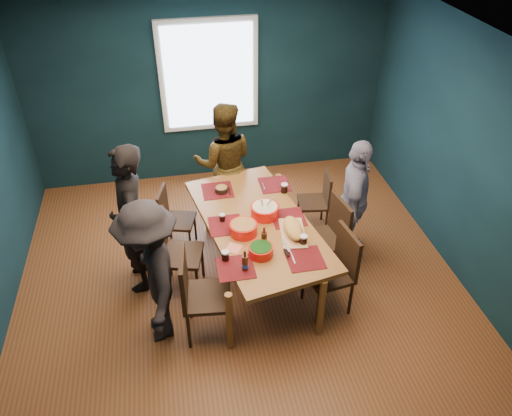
{
  "coord_description": "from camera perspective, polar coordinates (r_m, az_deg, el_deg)",
  "views": [
    {
      "loc": [
        -0.62,
        -4.08,
        4.08
      ],
      "look_at": [
        0.2,
        0.12,
        0.98
      ],
      "focal_mm": 35.0,
      "sensor_mm": 36.0,
      "label": 1
    }
  ],
  "objects": [
    {
      "name": "beer_bottle_b",
      "position": [
        5.02,
        0.93,
        -3.54
      ],
      "size": [
        0.06,
        0.06,
        0.23
      ],
      "color": "#40190B",
      "rests_on": "dining_table"
    },
    {
      "name": "small_bowl",
      "position": [
        5.85,
        -3.97,
        2.16
      ],
      "size": [
        0.16,
        0.16,
        0.07
      ],
      "color": "black",
      "rests_on": "dining_table"
    },
    {
      "name": "cola_glass_a",
      "position": [
        4.89,
        -3.53,
        -5.43
      ],
      "size": [
        0.08,
        0.08,
        0.11
      ],
      "color": "black",
      "rests_on": "dining_table"
    },
    {
      "name": "beer_bottle_a",
      "position": [
        4.75,
        -1.27,
        -6.31
      ],
      "size": [
        0.07,
        0.07,
        0.24
      ],
      "color": "#40190B",
      "rests_on": "dining_table"
    },
    {
      "name": "bowl_salad",
      "position": [
        5.2,
        -1.45,
        -2.32
      ],
      "size": [
        0.29,
        0.29,
        0.12
      ],
      "color": "red",
      "rests_on": "dining_table"
    },
    {
      "name": "cola_glass_c",
      "position": [
        5.83,
        3.25,
        2.33
      ],
      "size": [
        0.08,
        0.08,
        0.11
      ],
      "color": "black",
      "rests_on": "dining_table"
    },
    {
      "name": "chair_right_near",
      "position": [
        5.26,
        9.26,
        -6.49
      ],
      "size": [
        0.5,
        0.5,
        0.97
      ],
      "rotation": [
        0.0,
        0.0,
        0.16
      ],
      "color": "#311D10",
      "rests_on": "floor"
    },
    {
      "name": "bowl_herbs",
      "position": [
        4.94,
        0.55,
        -4.85
      ],
      "size": [
        0.25,
        0.25,
        0.11
      ],
      "color": "red",
      "rests_on": "dining_table"
    },
    {
      "name": "chair_left_mid",
      "position": [
        5.46,
        -9.62,
        -4.54
      ],
      "size": [
        0.54,
        0.54,
        0.99
      ],
      "rotation": [
        0.0,
        0.0,
        -0.25
      ],
      "color": "#311D10",
      "rests_on": "floor"
    },
    {
      "name": "bowl_dumpling",
      "position": [
        5.44,
        1.02,
        -0.28
      ],
      "size": [
        0.31,
        0.31,
        0.29
      ],
      "color": "red",
      "rests_on": "dining_table"
    },
    {
      "name": "chair_left_far",
      "position": [
        6.08,
        -9.67,
        -0.81
      ],
      "size": [
        0.47,
        0.47,
        0.84
      ],
      "rotation": [
        0.0,
        0.0,
        -0.28
      ],
      "color": "#311D10",
      "rests_on": "floor"
    },
    {
      "name": "person_back",
      "position": [
        6.4,
        -3.66,
        5.19
      ],
      "size": [
        0.86,
        0.71,
        1.62
      ],
      "primitive_type": "imported",
      "rotation": [
        0.0,
        0.0,
        3.02
      ],
      "color": "black",
      "rests_on": "floor"
    },
    {
      "name": "chair_right_far",
      "position": [
        6.37,
        7.28,
        1.25
      ],
      "size": [
        0.42,
        0.42,
        0.82
      ],
      "rotation": [
        0.0,
        0.0,
        -0.13
      ],
      "color": "#311D10",
      "rests_on": "floor"
    },
    {
      "name": "cutting_board",
      "position": [
        5.2,
        4.25,
        -2.46
      ],
      "size": [
        0.32,
        0.63,
        0.14
      ],
      "rotation": [
        0.0,
        0.0,
        -0.12
      ],
      "color": "tan",
      "rests_on": "dining_table"
    },
    {
      "name": "napkin_b",
      "position": [
        5.05,
        -2.55,
        -4.6
      ],
      "size": [
        0.2,
        0.2,
        0.0
      ],
      "primitive_type": "cube",
      "rotation": [
        0.0,
        0.0,
        -0.56
      ],
      "color": "#E0725E",
      "rests_on": "dining_table"
    },
    {
      "name": "chair_right_mid",
      "position": [
        5.67,
        8.51,
        -2.76
      ],
      "size": [
        0.51,
        0.51,
        0.97
      ],
      "rotation": [
        0.0,
        0.0,
        0.18
      ],
      "color": "#311D10",
      "rests_on": "floor"
    },
    {
      "name": "cola_glass_b",
      "position": [
        5.08,
        5.46,
        -3.62
      ],
      "size": [
        0.08,
        0.08,
        0.11
      ],
      "color": "black",
      "rests_on": "dining_table"
    },
    {
      "name": "dining_table",
      "position": [
        5.44,
        0.14,
        -2.21
      ],
      "size": [
        1.42,
        2.25,
        0.79
      ],
      "rotation": [
        0.0,
        0.0,
        0.19
      ],
      "color": "brown",
      "rests_on": "floor"
    },
    {
      "name": "person_near_left",
      "position": [
        4.87,
        -11.88,
        -7.37
      ],
      "size": [
        0.7,
        1.09,
        1.59
      ],
      "primitive_type": "imported",
      "rotation": [
        0.0,
        0.0,
        4.83
      ],
      "color": "black",
      "rests_on": "floor"
    },
    {
      "name": "chair_left_near",
      "position": [
        4.93,
        -6.8,
        -9.29
      ],
      "size": [
        0.51,
        0.51,
        1.02
      ],
      "rotation": [
        0.0,
        0.0,
        -0.11
      ],
      "color": "#311D10",
      "rests_on": "floor"
    },
    {
      "name": "napkin_a",
      "position": [
        5.46,
        3.4,
        -1.04
      ],
      "size": [
        0.19,
        0.19,
        0.0
      ],
      "primitive_type": "cube",
      "rotation": [
        0.0,
        0.0,
        0.24
      ],
      "color": "#E0725E",
      "rests_on": "dining_table"
    },
    {
      "name": "person_right",
      "position": [
        5.86,
        11.16,
        0.8
      ],
      "size": [
        0.67,
        0.97,
        1.53
      ],
      "primitive_type": "imported",
      "rotation": [
        0.0,
        0.0,
        1.2
      ],
      "color": "white",
      "rests_on": "floor"
    },
    {
      "name": "napkin_c",
      "position": [
        4.93,
        6.18,
        -6.09
      ],
      "size": [
        0.2,
        0.2,
        0.0
      ],
      "primitive_type": "cube",
      "rotation": [
        0.0,
        0.0,
        0.45
      ],
      "color": "#E0725E",
      "rests_on": "dining_table"
    },
    {
      "name": "cola_glass_d",
      "position": [
        5.38,
        -3.88,
        -1.08
      ],
      "size": [
        0.06,
        0.06,
        0.09
      ],
      "color": "black",
      "rests_on": "dining_table"
    },
    {
      "name": "person_far_left",
      "position": [
        5.44,
        -14.04,
        -1.38
      ],
      "size": [
        0.46,
        0.66,
        1.75
      ],
      "primitive_type": "imported",
      "rotation": [
        0.0,
        0.0,
        4.77
      ],
      "color": "black",
      "rests_on": "floor"
    },
    {
      "name": "room",
      "position": [
        5.16,
        -2.49,
        4.26
      ],
      "size": [
        5.01,
        5.01,
        2.71
      ],
      "color": "brown",
      "rests_on": "ground"
    }
  ]
}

